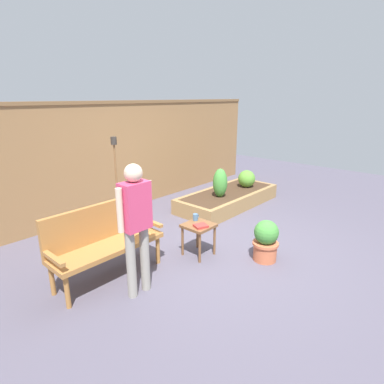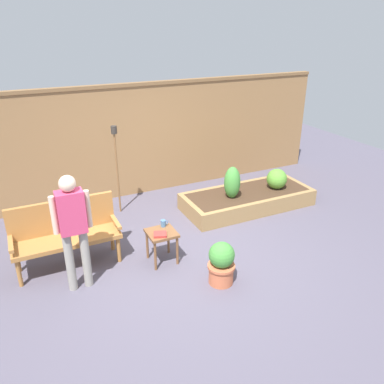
# 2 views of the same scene
# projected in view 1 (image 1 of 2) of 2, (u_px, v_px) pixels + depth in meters

# --- Properties ---
(ground_plane) EXTENTS (14.00, 14.00, 0.00)m
(ground_plane) POSITION_uv_depth(u_px,v_px,m) (216.00, 250.00, 4.81)
(ground_plane) COLOR #514C5B
(fence_back) EXTENTS (8.40, 0.14, 2.16)m
(fence_back) POSITION_uv_depth(u_px,v_px,m) (112.00, 157.00, 6.16)
(fence_back) COLOR olive
(fence_back) RESTS_ON ground_plane
(garden_bench) EXTENTS (1.44, 0.48, 0.94)m
(garden_bench) POSITION_uv_depth(u_px,v_px,m) (103.00, 236.00, 3.98)
(garden_bench) COLOR #A87038
(garden_bench) RESTS_ON ground_plane
(side_table) EXTENTS (0.40, 0.40, 0.48)m
(side_table) POSITION_uv_depth(u_px,v_px,m) (199.00, 230.00, 4.55)
(side_table) COLOR brown
(side_table) RESTS_ON ground_plane
(cup_on_table) EXTENTS (0.11, 0.07, 0.10)m
(cup_on_table) POSITION_uv_depth(u_px,v_px,m) (196.00, 217.00, 4.66)
(cup_on_table) COLOR teal
(cup_on_table) RESTS_ON side_table
(book_on_table) EXTENTS (0.22, 0.21, 0.03)m
(book_on_table) POSITION_uv_depth(u_px,v_px,m) (201.00, 226.00, 4.43)
(book_on_table) COLOR #B2332D
(book_on_table) RESTS_ON side_table
(potted_boxwood) EXTENTS (0.37, 0.37, 0.60)m
(potted_boxwood) POSITION_uv_depth(u_px,v_px,m) (266.00, 240.00, 4.42)
(potted_boxwood) COLOR #C66642
(potted_boxwood) RESTS_ON ground_plane
(raised_planter_bed) EXTENTS (2.40, 1.00, 0.30)m
(raised_planter_bed) POSITION_uv_depth(u_px,v_px,m) (228.00, 198.00, 6.73)
(raised_planter_bed) COLOR #997547
(raised_planter_bed) RESTS_ON ground_plane
(shrub_near_bench) EXTENTS (0.29, 0.29, 0.58)m
(shrub_near_bench) POSITION_uv_depth(u_px,v_px,m) (220.00, 183.00, 6.27)
(shrub_near_bench) COLOR brown
(shrub_near_bench) RESTS_ON raised_planter_bed
(shrub_far_corner) EXTENTS (0.38, 0.38, 0.38)m
(shrub_far_corner) POSITION_uv_depth(u_px,v_px,m) (247.00, 179.00, 6.99)
(shrub_far_corner) COLOR brown
(shrub_far_corner) RESTS_ON raised_planter_bed
(tiki_torch) EXTENTS (0.10, 0.10, 1.59)m
(tiki_torch) POSITION_uv_depth(u_px,v_px,m) (115.00, 165.00, 5.44)
(tiki_torch) COLOR brown
(tiki_torch) RESTS_ON ground_plane
(person_by_bench) EXTENTS (0.47, 0.20, 1.56)m
(person_by_bench) POSITION_uv_depth(u_px,v_px,m) (136.00, 219.00, 3.50)
(person_by_bench) COLOR gray
(person_by_bench) RESTS_ON ground_plane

